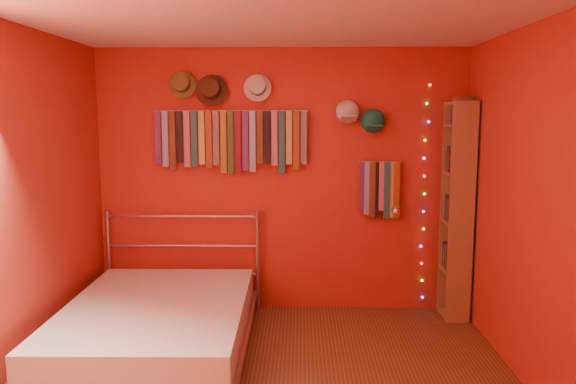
# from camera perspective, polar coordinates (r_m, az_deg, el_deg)

# --- Properties ---
(back_wall) EXTENTS (3.50, 0.02, 2.50)m
(back_wall) POSITION_cam_1_polar(r_m,az_deg,el_deg) (5.36, -0.62, 1.12)
(back_wall) COLOR #A9211B
(back_wall) RESTS_ON ground
(right_wall) EXTENTS (0.02, 3.50, 2.50)m
(right_wall) POSITION_cam_1_polar(r_m,az_deg,el_deg) (3.95, 24.74, -2.09)
(right_wall) COLOR #A9211B
(right_wall) RESTS_ON ground
(left_wall) EXTENTS (0.02, 3.50, 2.50)m
(left_wall) POSITION_cam_1_polar(r_m,az_deg,el_deg) (4.11, -26.75, -1.85)
(left_wall) COLOR #A9211B
(left_wall) RESTS_ON ground
(ceiling) EXTENTS (3.50, 3.50, 0.02)m
(ceiling) POSITION_cam_1_polar(r_m,az_deg,el_deg) (3.62, -1.61, 17.66)
(ceiling) COLOR white
(ceiling) RESTS_ON back_wall
(tie_rack) EXTENTS (1.45, 0.03, 0.60)m
(tie_rack) POSITION_cam_1_polar(r_m,az_deg,el_deg) (5.30, -5.84, 5.46)
(tie_rack) COLOR #A7A7AB
(tie_rack) RESTS_ON back_wall
(small_tie_rack) EXTENTS (0.40, 0.03, 0.55)m
(small_tie_rack) POSITION_cam_1_polar(r_m,az_deg,el_deg) (5.35, 9.33, 0.40)
(small_tie_rack) COLOR #A7A7AB
(small_tie_rack) RESTS_ON back_wall
(fedora_olive) EXTENTS (0.26, 0.14, 0.25)m
(fedora_olive) POSITION_cam_1_polar(r_m,az_deg,el_deg) (5.35, -10.76, 10.75)
(fedora_olive) COLOR olive
(fedora_olive) RESTS_ON back_wall
(fedora_brown) EXTENTS (0.29, 0.16, 0.29)m
(fedora_brown) POSITION_cam_1_polar(r_m,az_deg,el_deg) (5.29, -7.84, 10.29)
(fedora_brown) COLOR #452918
(fedora_brown) RESTS_ON back_wall
(fedora_white) EXTENTS (0.26, 0.14, 0.25)m
(fedora_white) POSITION_cam_1_polar(r_m,az_deg,el_deg) (5.25, -3.13, 10.61)
(fedora_white) COLOR silver
(fedora_white) RESTS_ON back_wall
(cap_white) EXTENTS (0.20, 0.25, 0.20)m
(cap_white) POSITION_cam_1_polar(r_m,az_deg,el_deg) (5.28, 6.10, 8.09)
(cap_white) COLOR silver
(cap_white) RESTS_ON back_wall
(cap_green) EXTENTS (0.20, 0.25, 0.20)m
(cap_green) POSITION_cam_1_polar(r_m,az_deg,el_deg) (5.31, 8.62, 7.11)
(cap_green) COLOR #1C8059
(cap_green) RESTS_ON back_wall
(fairy_lights) EXTENTS (0.06, 0.02, 2.05)m
(fairy_lights) POSITION_cam_1_polar(r_m,az_deg,el_deg) (5.46, 13.68, -0.19)
(fairy_lights) COLOR #FF3333
(fairy_lights) RESTS_ON back_wall
(reading_lamp) EXTENTS (0.08, 0.33, 0.10)m
(reading_lamp) POSITION_cam_1_polar(r_m,az_deg,el_deg) (5.22, 10.82, -1.89)
(reading_lamp) COLOR #A7A7AB
(reading_lamp) RESTS_ON back_wall
(bookshelf) EXTENTS (0.25, 0.34, 2.00)m
(bookshelf) POSITION_cam_1_polar(r_m,az_deg,el_deg) (5.38, 17.25, -1.72)
(bookshelf) COLOR olive
(bookshelf) RESTS_ON ground
(bed) EXTENTS (1.50, 2.03, 0.97)m
(bed) POSITION_cam_1_polar(r_m,az_deg,el_deg) (4.66, -13.17, -13.18)
(bed) COLOR #A7A7AB
(bed) RESTS_ON ground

